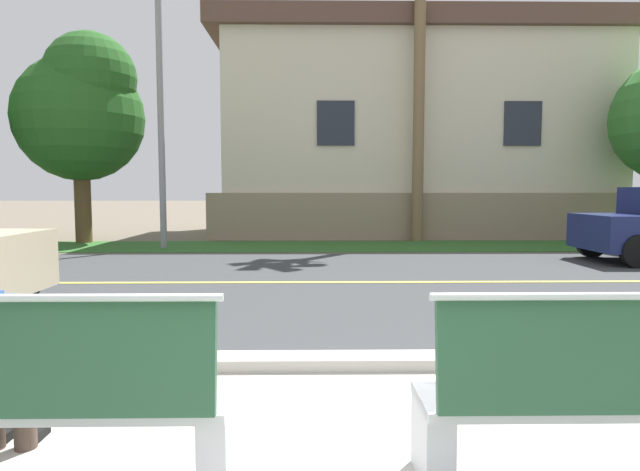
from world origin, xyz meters
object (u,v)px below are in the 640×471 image
at_px(bench_right, 615,399).
at_px(shade_tree_left, 82,109).
at_px(bench_left, 32,402).
at_px(streetlamp, 162,70).

height_order(bench_right, shade_tree_left, shade_tree_left).
xyz_separation_m(bench_left, bench_right, (2.81, 0.00, 0.00)).
height_order(bench_left, shade_tree_left, shade_tree_left).
relative_size(bench_right, streetlamp, 0.24).
distance_m(bench_left, streetlamp, 12.32).
distance_m(bench_left, bench_right, 2.81).
height_order(bench_left, streetlamp, streetlamp).
relative_size(bench_left, shade_tree_left, 0.33).
bearing_deg(bench_left, streetlamp, 102.09).
height_order(bench_right, streetlamp, streetlamp).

